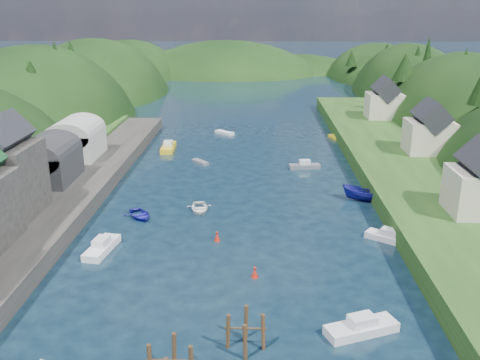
{
  "coord_description": "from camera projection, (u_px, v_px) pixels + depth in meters",
  "views": [
    {
      "loc": [
        2.07,
        -34.57,
        24.63
      ],
      "look_at": [
        0.0,
        28.0,
        4.0
      ],
      "focal_mm": 40.0,
      "sensor_mm": 36.0,
      "label": 1
    }
  ],
  "objects": [
    {
      "name": "terrace_right",
      "position": [
        415.0,
        174.0,
        77.4
      ],
      "size": [
        16.0,
        120.0,
        2.4
      ],
      "primitive_type": "cube",
      "color": "#234719",
      "rests_on": "ground"
    },
    {
      "name": "hillside_right",
      "position": [
        460.0,
        164.0,
        112.69
      ],
      "size": [
        36.0,
        245.56,
        48.0
      ],
      "color": "black",
      "rests_on": "ground"
    },
    {
      "name": "ground",
      "position": [
        244.0,
        161.0,
        88.05
      ],
      "size": [
        600.0,
        600.0,
        0.0
      ],
      "primitive_type": "plane",
      "color": "black",
      "rests_on": "ground"
    },
    {
      "name": "channel_buoy_near",
      "position": [
        255.0,
        273.0,
        50.51
      ],
      "size": [
        0.7,
        0.7,
        1.1
      ],
      "color": "#B21C0E",
      "rests_on": "ground"
    },
    {
      "name": "moored_boats",
      "position": [
        220.0,
        241.0,
        56.88
      ],
      "size": [
        34.65,
        90.31,
        2.3
      ],
      "color": "white",
      "rests_on": "ground"
    },
    {
      "name": "far_hills",
      "position": [
        255.0,
        99.0,
        209.1
      ],
      "size": [
        103.0,
        68.0,
        44.0
      ],
      "color": "black",
      "rests_on": "ground"
    },
    {
      "name": "hill_trees",
      "position": [
        250.0,
        81.0,
        98.05
      ],
      "size": [
        91.58,
        151.06,
        12.59
      ],
      "color": "black",
      "rests_on": "ground"
    },
    {
      "name": "hillside_left",
      "position": [
        40.0,
        163.0,
        115.71
      ],
      "size": [
        44.0,
        245.56,
        52.0
      ],
      "color": "black",
      "rests_on": "ground"
    },
    {
      "name": "piling_cluster_far",
      "position": [
        246.0,
        335.0,
        39.87
      ],
      "size": [
        3.17,
        2.96,
        3.47
      ],
      "color": "#382314",
      "rests_on": "ground"
    },
    {
      "name": "boat_sheds",
      "position": [
        62.0,
        146.0,
        76.78
      ],
      "size": [
        7.0,
        21.0,
        7.5
      ],
      "color": "#2D2D30",
      "rests_on": "quay_left"
    },
    {
      "name": "quay_left",
      "position": [
        24.0,
        225.0,
        60.01
      ],
      "size": [
        12.0,
        110.0,
        2.0
      ],
      "primitive_type": "cube",
      "color": "#2D2B28",
      "rests_on": "ground"
    },
    {
      "name": "channel_buoy_far",
      "position": [
        217.0,
        237.0,
        58.33
      ],
      "size": [
        0.7,
        0.7,
        1.1
      ],
      "color": "#B21C0E",
      "rests_on": "ground"
    },
    {
      "name": "right_bank_cottages",
      "position": [
        422.0,
        130.0,
        83.76
      ],
      "size": [
        9.0,
        59.24,
        8.41
      ],
      "color": "beige",
      "rests_on": "terrace_right"
    }
  ]
}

